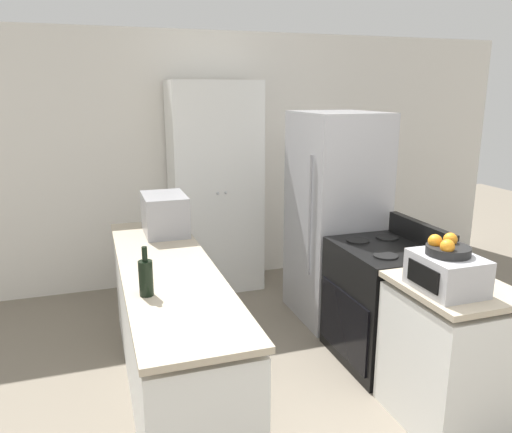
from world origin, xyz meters
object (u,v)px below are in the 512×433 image
Objects in this scene: stove at (383,303)px; fruit_bowl at (447,248)px; refrigerator at (335,218)px; wine_bottle at (146,277)px; microwave at (165,214)px; pantry_cabinet at (215,188)px; toaster_oven at (447,273)px.

fruit_bowl is at bearing -99.78° from stove.
refrigerator is at bearing 89.35° from stove.
stove is at bearing 11.07° from wine_bottle.
refrigerator is at bearing -1.78° from microwave.
refrigerator is at bearing -49.94° from pantry_cabinet.
toaster_oven is at bearing -75.24° from pantry_cabinet.
fruit_bowl reaches higher than stove.
toaster_oven reaches higher than stove.
wine_bottle is 0.73× the size of toaster_oven.
refrigerator reaches higher than wine_bottle.
pantry_cabinet reaches higher than wine_bottle.
stove is (0.83, -1.84, -0.60)m from pantry_cabinet.
refrigerator is 1.66m from fruit_bowl.
pantry_cabinet is 1.99× the size of stove.
stove is at bearing 80.61° from toaster_oven.
pantry_cabinet is 1.32m from refrigerator.
refrigerator is 1.50m from microwave.
microwave is at bearing 149.27° from stove.
wine_bottle is at bearing -103.20° from microwave.
wine_bottle is 1.70m from toaster_oven.
pantry_cabinet is 2.10m from stove.
wine_bottle is at bearing 164.00° from toaster_oven.
microwave is 2.16m from toaster_oven.
pantry_cabinet is 1.15× the size of refrigerator.
toaster_oven is at bearing -16.00° from wine_bottle.
stove is at bearing -65.59° from pantry_cabinet.
wine_bottle reaches higher than toaster_oven.
microwave is 2.15m from fruit_bowl.
pantry_cabinet is at bearing 104.78° from fruit_bowl.
refrigerator reaches higher than toaster_oven.
toaster_oven is at bearing -77.89° from fruit_bowl.
pantry_cabinet reaches higher than toaster_oven.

